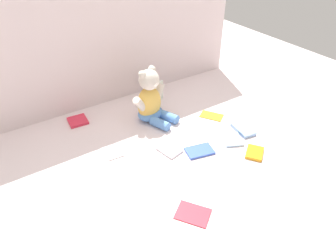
{
  "coord_description": "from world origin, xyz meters",
  "views": [
    {
      "loc": [
        -0.61,
        -1.05,
        0.91
      ],
      "look_at": [
        0.02,
        -0.1,
        0.1
      ],
      "focal_mm": 32.41,
      "sensor_mm": 36.0,
      "label": 1
    }
  ],
  "objects_px": {
    "book_case_2": "(232,140)",
    "book_case_6": "(243,129)",
    "book_case_0": "(112,152)",
    "book_case_1": "(156,91)",
    "book_case_3": "(193,213)",
    "book_case_9": "(169,150)",
    "teddy_bear": "(151,101)",
    "book_case_5": "(255,153)",
    "book_case_4": "(78,121)",
    "book_case_7": "(199,151)",
    "book_case_8": "(212,116)"
  },
  "relations": [
    {
      "from": "book_case_0",
      "to": "book_case_5",
      "type": "bearing_deg",
      "value": 151.66
    },
    {
      "from": "book_case_9",
      "to": "book_case_5",
      "type": "bearing_deg",
      "value": -48.26
    },
    {
      "from": "book_case_1",
      "to": "book_case_6",
      "type": "xyz_separation_m",
      "value": [
        0.21,
        -0.51,
        -0.05
      ]
    },
    {
      "from": "book_case_3",
      "to": "book_case_4",
      "type": "relative_size",
      "value": 1.26
    },
    {
      "from": "book_case_1",
      "to": "book_case_3",
      "type": "distance_m",
      "value": 0.85
    },
    {
      "from": "book_case_2",
      "to": "book_case_5",
      "type": "relative_size",
      "value": 1.08
    },
    {
      "from": "book_case_1",
      "to": "book_case_9",
      "type": "bearing_deg",
      "value": -110.77
    },
    {
      "from": "book_case_7",
      "to": "book_case_8",
      "type": "distance_m",
      "value": 0.31
    },
    {
      "from": "book_case_1",
      "to": "book_case_9",
      "type": "height_order",
      "value": "book_case_1"
    },
    {
      "from": "book_case_5",
      "to": "book_case_6",
      "type": "height_order",
      "value": "book_case_6"
    },
    {
      "from": "book_case_5",
      "to": "book_case_4",
      "type": "bearing_deg",
      "value": -175.74
    },
    {
      "from": "book_case_2",
      "to": "book_case_6",
      "type": "distance_m",
      "value": 0.1
    },
    {
      "from": "book_case_8",
      "to": "book_case_9",
      "type": "bearing_deg",
      "value": -14.93
    },
    {
      "from": "book_case_6",
      "to": "book_case_8",
      "type": "relative_size",
      "value": 1.05
    },
    {
      "from": "book_case_5",
      "to": "book_case_7",
      "type": "height_order",
      "value": "book_case_5"
    },
    {
      "from": "book_case_0",
      "to": "book_case_6",
      "type": "height_order",
      "value": "book_case_6"
    },
    {
      "from": "book_case_5",
      "to": "book_case_7",
      "type": "xyz_separation_m",
      "value": [
        -0.2,
        0.15,
        -0.0
      ]
    },
    {
      "from": "book_case_1",
      "to": "book_case_2",
      "type": "height_order",
      "value": "book_case_1"
    },
    {
      "from": "book_case_2",
      "to": "book_case_7",
      "type": "distance_m",
      "value": 0.19
    },
    {
      "from": "book_case_3",
      "to": "book_case_5",
      "type": "xyz_separation_m",
      "value": [
        0.44,
        0.12,
        0.0
      ]
    },
    {
      "from": "teddy_bear",
      "to": "book_case_9",
      "type": "relative_size",
      "value": 2.76
    },
    {
      "from": "book_case_9",
      "to": "book_case_4",
      "type": "bearing_deg",
      "value": 108.87
    },
    {
      "from": "book_case_6",
      "to": "book_case_7",
      "type": "height_order",
      "value": "book_case_6"
    },
    {
      "from": "book_case_1",
      "to": "book_case_2",
      "type": "distance_m",
      "value": 0.55
    },
    {
      "from": "book_case_3",
      "to": "book_case_9",
      "type": "height_order",
      "value": "book_case_9"
    },
    {
      "from": "book_case_1",
      "to": "book_case_5",
      "type": "height_order",
      "value": "book_case_1"
    },
    {
      "from": "teddy_bear",
      "to": "book_case_5",
      "type": "bearing_deg",
      "value": -84.79
    },
    {
      "from": "book_case_0",
      "to": "book_case_3",
      "type": "relative_size",
      "value": 0.84
    },
    {
      "from": "book_case_1",
      "to": "book_case_4",
      "type": "height_order",
      "value": "book_case_1"
    },
    {
      "from": "book_case_1",
      "to": "book_case_5",
      "type": "relative_size",
      "value": 1.16
    },
    {
      "from": "book_case_7",
      "to": "book_case_8",
      "type": "relative_size",
      "value": 1.05
    },
    {
      "from": "book_case_4",
      "to": "book_case_2",
      "type": "bearing_deg",
      "value": -40.16
    },
    {
      "from": "book_case_1",
      "to": "book_case_3",
      "type": "relative_size",
      "value": 0.92
    },
    {
      "from": "book_case_4",
      "to": "book_case_9",
      "type": "bearing_deg",
      "value": -54.97
    },
    {
      "from": "teddy_bear",
      "to": "book_case_2",
      "type": "relative_size",
      "value": 2.72
    },
    {
      "from": "teddy_bear",
      "to": "book_case_3",
      "type": "xyz_separation_m",
      "value": [
        -0.19,
        -0.63,
        -0.1
      ]
    },
    {
      "from": "book_case_3",
      "to": "book_case_9",
      "type": "bearing_deg",
      "value": 34.81
    },
    {
      "from": "book_case_1",
      "to": "book_case_8",
      "type": "height_order",
      "value": "book_case_1"
    },
    {
      "from": "book_case_0",
      "to": "book_case_6",
      "type": "distance_m",
      "value": 0.66
    },
    {
      "from": "book_case_3",
      "to": "book_case_4",
      "type": "xyz_separation_m",
      "value": [
        -0.15,
        0.81,
        0.0
      ]
    },
    {
      "from": "book_case_0",
      "to": "book_case_1",
      "type": "distance_m",
      "value": 0.52
    },
    {
      "from": "book_case_1",
      "to": "book_case_6",
      "type": "relative_size",
      "value": 0.9
    },
    {
      "from": "book_case_5",
      "to": "book_case_9",
      "type": "relative_size",
      "value": 0.94
    },
    {
      "from": "book_case_4",
      "to": "book_case_1",
      "type": "bearing_deg",
      "value": 1.1
    },
    {
      "from": "book_case_1",
      "to": "book_case_9",
      "type": "xyz_separation_m",
      "value": [
        -0.2,
        -0.44,
        -0.05
      ]
    },
    {
      "from": "book_case_3",
      "to": "book_case_0",
      "type": "bearing_deg",
      "value": 66.21
    },
    {
      "from": "book_case_4",
      "to": "book_case_5",
      "type": "relative_size",
      "value": 0.99
    },
    {
      "from": "book_case_7",
      "to": "book_case_3",
      "type": "bearing_deg",
      "value": -28.6
    },
    {
      "from": "book_case_0",
      "to": "book_case_2",
      "type": "relative_size",
      "value": 0.96
    },
    {
      "from": "book_case_3",
      "to": "book_case_7",
      "type": "bearing_deg",
      "value": 12.69
    }
  ]
}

